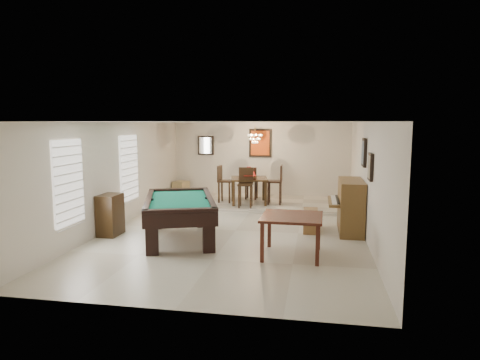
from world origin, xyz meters
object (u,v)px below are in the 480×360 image
(piano_bench, at_px, (311,220))
(dining_table, at_px, (249,189))
(flower_vase, at_px, (249,170))
(dining_chair_east, at_px, (275,184))
(upright_piano, at_px, (344,206))
(corner_bench, at_px, (181,188))
(pool_table, at_px, (180,219))
(square_table, at_px, (292,236))
(dining_chair_south, at_px, (245,188))
(chandelier, at_px, (255,135))
(apothecary_chest, at_px, (110,215))
(dining_chair_west, at_px, (226,184))
(dining_chair_north, at_px, (251,183))

(piano_bench, distance_m, dining_table, 3.24)
(flower_vase, distance_m, dining_chair_east, 0.89)
(upright_piano, relative_size, corner_bench, 2.92)
(piano_bench, bearing_deg, pool_table, -155.81)
(square_table, xyz_separation_m, flower_vase, (-1.58, 4.67, 0.74))
(dining_chair_south, height_order, chandelier, chandelier)
(dining_chair_south, xyz_separation_m, corner_bench, (-2.55, 1.79, -0.35))
(apothecary_chest, xyz_separation_m, dining_chair_south, (2.63, 3.18, 0.22))
(dining_chair_east, bearing_deg, dining_chair_west, -91.79)
(pool_table, distance_m, chandelier, 4.64)
(dining_chair_south, height_order, dining_chair_west, dining_chair_south)
(dining_chair_north, bearing_deg, dining_chair_south, 93.73)
(piano_bench, bearing_deg, corner_bench, 140.20)
(upright_piano, relative_size, dining_chair_north, 1.43)
(dining_chair_west, bearing_deg, dining_table, -88.46)
(square_table, relative_size, piano_bench, 1.32)
(dining_table, relative_size, flower_vase, 4.65)
(piano_bench, height_order, dining_chair_west, dining_chair_west)
(dining_chair_east, bearing_deg, dining_table, -90.13)
(corner_bench, bearing_deg, apothecary_chest, -90.93)
(dining_chair_west, bearing_deg, corner_bench, 62.65)
(upright_piano, distance_m, corner_bench, 6.43)
(apothecary_chest, bearing_deg, flower_vase, 55.57)
(upright_piano, distance_m, dining_chair_south, 3.31)
(flower_vase, relative_size, dining_chair_south, 0.20)
(upright_piano, xyz_separation_m, dining_chair_west, (-3.44, 2.60, 0.07))
(pool_table, height_order, dining_table, dining_table)
(dining_chair_north, bearing_deg, upright_piano, 131.71)
(upright_piano, bearing_deg, apothecary_chest, -166.59)
(dining_table, height_order, corner_bench, dining_table)
(upright_piano, xyz_separation_m, chandelier, (-2.56, 2.85, 1.58))
(piano_bench, relative_size, dining_chair_north, 0.84)
(upright_piano, bearing_deg, dining_chair_east, 126.45)
(dining_chair_west, bearing_deg, dining_chair_north, -40.45)
(dining_table, distance_m, flower_vase, 0.57)
(piano_bench, xyz_separation_m, dining_chair_south, (-1.92, 1.93, 0.45))
(pool_table, distance_m, corner_bench, 5.26)
(pool_table, xyz_separation_m, upright_piano, (3.65, 1.31, 0.18))
(pool_table, bearing_deg, dining_table, 57.19)
(dining_chair_north, bearing_deg, apothecary_chest, 62.78)
(dining_table, xyz_separation_m, corner_bench, (-2.55, 1.12, -0.22))
(dining_chair_north, bearing_deg, corner_bench, -6.25)
(flower_vase, distance_m, dining_chair_west, 0.87)
(square_table, xyz_separation_m, dining_chair_south, (-1.58, 4.01, 0.30))
(piano_bench, distance_m, apothecary_chest, 4.72)
(upright_piano, xyz_separation_m, apothecary_chest, (-5.33, -1.27, -0.15))
(apothecary_chest, bearing_deg, dining_chair_east, 48.46)
(square_table, bearing_deg, corner_bench, 125.50)
(corner_bench, bearing_deg, dining_chair_north, -8.48)
(apothecary_chest, height_order, dining_table, dining_table)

